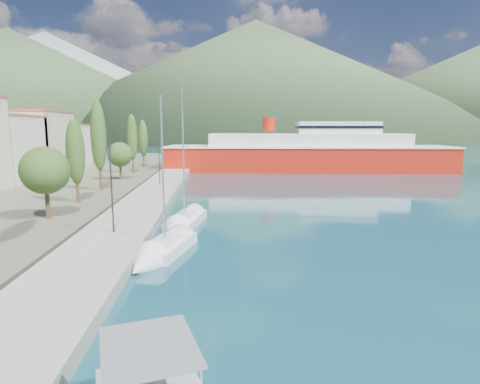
{
  "coord_description": "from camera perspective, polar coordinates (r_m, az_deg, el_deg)",
  "views": [
    {
      "loc": [
        -1.77,
        -14.57,
        8.01
      ],
      "look_at": [
        0.0,
        14.0,
        3.5
      ],
      "focal_mm": 30.0,
      "sensor_mm": 36.0,
      "label": 1
    }
  ],
  "objects": [
    {
      "name": "ground",
      "position": [
        134.82,
        -2.8,
        5.53
      ],
      "size": [
        1400.0,
        1400.0,
        0.0
      ],
      "primitive_type": "plane",
      "color": "#134350"
    },
    {
      "name": "quay",
      "position": [
        41.9,
        -13.43,
        -1.76
      ],
      "size": [
        5.0,
        88.0,
        0.8
      ],
      "primitive_type": "cube",
      "color": "gray",
      "rests_on": "ground"
    },
    {
      "name": "hills_far",
      "position": [
        652.37,
        9.21,
        14.94
      ],
      "size": [
        1480.0,
        900.0,
        180.0
      ],
      "color": "gray",
      "rests_on": "ground"
    },
    {
      "name": "hills_near",
      "position": [
        401.84,
        11.23,
        14.66
      ],
      "size": [
        1010.0,
        520.0,
        115.0
      ],
      "color": "#384F2F",
      "rests_on": "ground"
    },
    {
      "name": "tree_row",
      "position": [
        47.34,
        -20.57,
        5.64
      ],
      "size": [
        3.9,
        63.59,
        10.74
      ],
      "color": "#47301E",
      "rests_on": "land_strip"
    },
    {
      "name": "lamp_posts",
      "position": [
        29.94,
        -17.49,
        1.0
      ],
      "size": [
        0.15,
        46.93,
        6.06
      ],
      "color": "#2D2D33",
      "rests_on": "quay"
    },
    {
      "name": "sailboat_near",
      "position": [
        25.45,
        -11.93,
        -8.88
      ],
      "size": [
        4.29,
        7.98,
        10.99
      ],
      "color": "silver",
      "rests_on": "ground"
    },
    {
      "name": "sailboat_mid",
      "position": [
        32.51,
        -8.63,
        -4.87
      ],
      "size": [
        3.83,
        8.78,
        12.25
      ],
      "color": "silver",
      "rests_on": "ground"
    },
    {
      "name": "ferry",
      "position": [
        78.77,
        9.71,
        5.38
      ],
      "size": [
        55.08,
        16.68,
        10.77
      ],
      "color": "#AF1B0D",
      "rests_on": "ground"
    }
  ]
}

